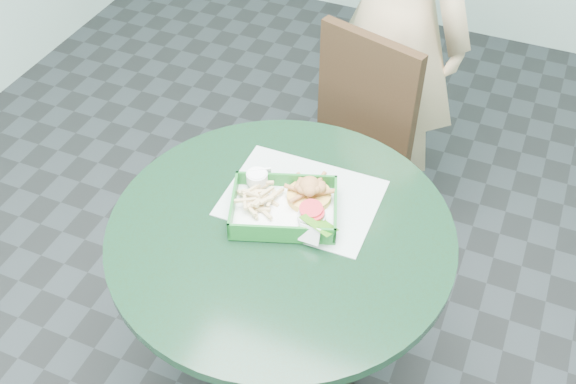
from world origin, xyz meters
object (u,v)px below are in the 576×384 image
at_px(food_basket, 284,216).
at_px(crab_sandwich, 314,202).
at_px(cafe_table, 281,274).
at_px(sauce_ramekin, 270,178).
at_px(dining_chair, 355,150).

height_order(food_basket, crab_sandwich, crab_sandwich).
bearing_deg(crab_sandwich, food_basket, -141.97).
distance_m(cafe_table, sauce_ramekin, 0.27).
bearing_deg(food_basket, dining_chair, 88.86).
height_order(food_basket, sauce_ramekin, sauce_ramekin).
xyz_separation_m(food_basket, sauce_ramekin, (-0.08, 0.09, 0.03)).
bearing_deg(dining_chair, food_basket, -74.85).
xyz_separation_m(food_basket, crab_sandwich, (0.06, 0.05, 0.03)).
height_order(cafe_table, food_basket, food_basket).
relative_size(dining_chair, food_basket, 3.39).
relative_size(food_basket, crab_sandwich, 2.30).
distance_m(dining_chair, sauce_ramekin, 0.58).
bearing_deg(cafe_table, sauce_ramekin, 123.43).
bearing_deg(crab_sandwich, sauce_ramekin, 164.53).
height_order(cafe_table, dining_chair, dining_chair).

